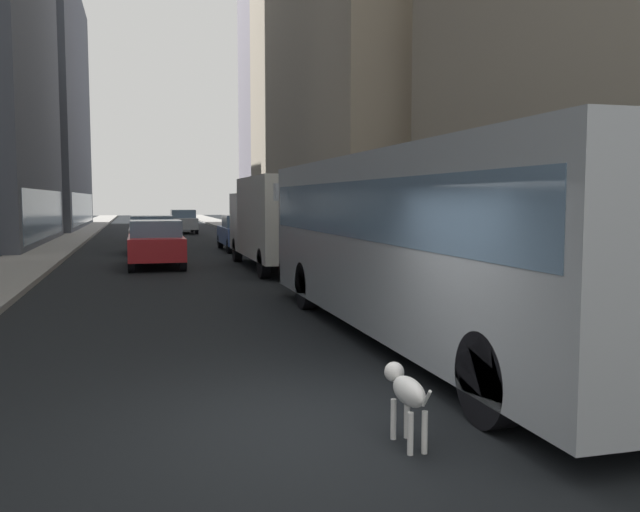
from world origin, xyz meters
TOP-DOWN VIEW (x-y plane):
  - ground_plane at (0.00, 35.00)m, footprint 120.00×120.00m
  - sidewalk_left at (-5.70, 35.00)m, footprint 2.40×110.00m
  - sidewalk_right at (5.70, 35.00)m, footprint 2.40×110.00m
  - building_right_mid at (11.90, 29.02)m, footprint 11.84×22.92m
  - building_right_far at (11.90, 49.33)m, footprint 8.63×15.96m
  - transit_bus at (2.80, 3.58)m, footprint 2.78×11.53m
  - car_blue_hatchback at (2.80, 23.74)m, footprint 1.81×4.20m
  - car_red_coupe at (-1.20, 17.03)m, footprint 1.83×4.15m
  - car_grey_wagon at (-1.20, 23.57)m, footprint 1.94×3.95m
  - car_silver_sedan at (1.20, 40.35)m, footprint 1.74×4.49m
  - box_truck at (2.80, 15.41)m, footprint 2.30×7.50m
  - dalmatian_dog at (0.66, -0.79)m, footprint 0.22×0.96m
  - pedestrian_with_handbag at (6.25, 2.98)m, footprint 0.45×0.34m
  - pedestrian_in_coat at (5.98, 3.27)m, footprint 0.34×0.34m
  - traffic_light_near at (4.90, 3.15)m, footprint 0.24×0.41m

SIDE VIEW (x-z plane):
  - ground_plane at x=0.00m, z-range 0.00..0.00m
  - sidewalk_left at x=-5.70m, z-range 0.00..0.15m
  - sidewalk_right at x=5.70m, z-range 0.00..0.15m
  - dalmatian_dog at x=0.66m, z-range 0.15..0.87m
  - car_red_coupe at x=-1.20m, z-range 0.01..1.63m
  - car_blue_hatchback at x=2.80m, z-range 0.01..1.63m
  - car_grey_wagon at x=-1.20m, z-range 0.01..1.63m
  - car_silver_sedan at x=1.20m, z-range 0.01..1.63m
  - pedestrian_in_coat at x=5.98m, z-range 0.17..1.86m
  - pedestrian_with_handbag at x=6.25m, z-range 0.17..1.86m
  - box_truck at x=2.80m, z-range 0.14..3.19m
  - transit_bus at x=2.80m, z-range 0.25..3.30m
  - traffic_light_near at x=4.90m, z-range 0.74..4.14m
  - building_right_mid at x=11.90m, z-range -0.01..20.78m
  - building_right_far at x=11.90m, z-range -0.01..35.02m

